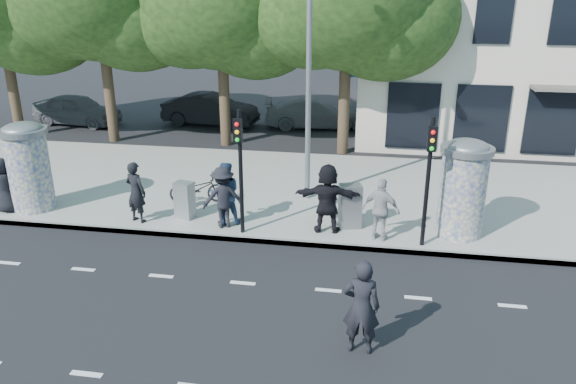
% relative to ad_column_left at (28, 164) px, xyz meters
% --- Properties ---
extents(ground, '(120.00, 120.00, 0.00)m').
position_rel_ad_column_left_xyz_m(ground, '(7.20, -4.50, -1.54)').
color(ground, black).
rests_on(ground, ground).
extents(sidewalk, '(40.00, 8.00, 0.15)m').
position_rel_ad_column_left_xyz_m(sidewalk, '(7.20, 3.00, -1.46)').
color(sidewalk, gray).
rests_on(sidewalk, ground).
extents(curb, '(40.00, 0.10, 0.16)m').
position_rel_ad_column_left_xyz_m(curb, '(7.20, -0.95, -1.46)').
color(curb, slate).
rests_on(curb, ground).
extents(lane_dash_far, '(32.00, 0.12, 0.01)m').
position_rel_ad_column_left_xyz_m(lane_dash_far, '(7.20, -3.10, -1.53)').
color(lane_dash_far, silver).
rests_on(lane_dash_far, ground).
extents(ad_column_left, '(1.36, 1.36, 2.65)m').
position_rel_ad_column_left_xyz_m(ad_column_left, '(0.00, 0.00, 0.00)').
color(ad_column_left, beige).
rests_on(ad_column_left, sidewalk).
extents(ad_column_right, '(1.36, 1.36, 2.65)m').
position_rel_ad_column_left_xyz_m(ad_column_right, '(12.40, 0.20, 0.00)').
color(ad_column_right, beige).
rests_on(ad_column_right, sidewalk).
extents(traffic_pole_near, '(0.22, 0.31, 3.40)m').
position_rel_ad_column_left_xyz_m(traffic_pole_near, '(6.60, -0.71, 0.69)').
color(traffic_pole_near, black).
rests_on(traffic_pole_near, sidewalk).
extents(traffic_pole_far, '(0.22, 0.31, 3.40)m').
position_rel_ad_column_left_xyz_m(traffic_pole_far, '(11.40, -0.71, 0.69)').
color(traffic_pole_far, black).
rests_on(traffic_pole_far, sidewalk).
extents(street_lamp, '(0.25, 0.93, 8.00)m').
position_rel_ad_column_left_xyz_m(street_lamp, '(8.00, 2.13, 3.26)').
color(street_lamp, slate).
rests_on(street_lamp, sidewalk).
extents(ped_a, '(0.81, 0.54, 1.64)m').
position_rel_ad_column_left_xyz_m(ped_a, '(-0.66, -0.36, -0.57)').
color(ped_a, black).
rests_on(ped_a, sidewalk).
extents(ped_b, '(0.75, 0.61, 1.77)m').
position_rel_ad_column_left_xyz_m(ped_b, '(3.48, -0.40, -0.50)').
color(ped_b, black).
rests_on(ped_b, sidewalk).
extents(ped_c, '(1.03, 0.91, 1.80)m').
position_rel_ad_column_left_xyz_m(ped_c, '(6.00, -0.13, -0.49)').
color(ped_c, navy).
rests_on(ped_c, sidewalk).
extents(ped_d, '(1.29, 1.03, 1.74)m').
position_rel_ad_column_left_xyz_m(ped_d, '(6.00, -0.37, -0.52)').
color(ped_d, black).
rests_on(ped_d, sidewalk).
extents(ped_e, '(1.13, 0.86, 1.71)m').
position_rel_ad_column_left_xyz_m(ped_e, '(10.30, -0.51, -0.53)').
color(ped_e, '#A5A5A8').
rests_on(ped_e, sidewalk).
extents(ped_f, '(1.82, 0.74, 1.92)m').
position_rel_ad_column_left_xyz_m(ped_f, '(8.86, -0.20, -0.43)').
color(ped_f, black).
rests_on(ped_f, sidewalk).
extents(man_road, '(0.71, 0.47, 1.92)m').
position_rel_ad_column_left_xyz_m(man_road, '(9.99, -5.19, -0.58)').
color(man_road, black).
rests_on(man_road, ground).
extents(bicycle, '(1.04, 1.84, 0.92)m').
position_rel_ad_column_left_xyz_m(bicycle, '(4.73, 1.26, -0.93)').
color(bicycle, black).
rests_on(bicycle, sidewalk).
extents(cabinet_left, '(0.60, 0.51, 1.08)m').
position_rel_ad_column_left_xyz_m(cabinet_left, '(4.72, 0.07, -0.85)').
color(cabinet_left, gray).
rests_on(cabinet_left, sidewalk).
extents(cabinet_right, '(0.69, 0.57, 1.24)m').
position_rel_ad_column_left_xyz_m(cabinet_right, '(9.46, 0.18, -0.77)').
color(cabinet_right, slate).
rests_on(cabinet_right, sidewalk).
extents(car_left, '(2.33, 4.51, 1.47)m').
position_rel_ad_column_left_xyz_m(car_left, '(-4.36, 10.54, -0.80)').
color(car_left, '#56585D').
rests_on(car_left, ground).
extents(car_mid, '(2.04, 4.70, 1.50)m').
position_rel_ad_column_left_xyz_m(car_mid, '(2.04, 11.47, -0.79)').
color(car_mid, black).
rests_on(car_mid, ground).
extents(car_right, '(2.56, 4.83, 1.33)m').
position_rel_ad_column_left_xyz_m(car_right, '(7.00, 11.88, -0.87)').
color(car_right, slate).
rests_on(car_right, ground).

